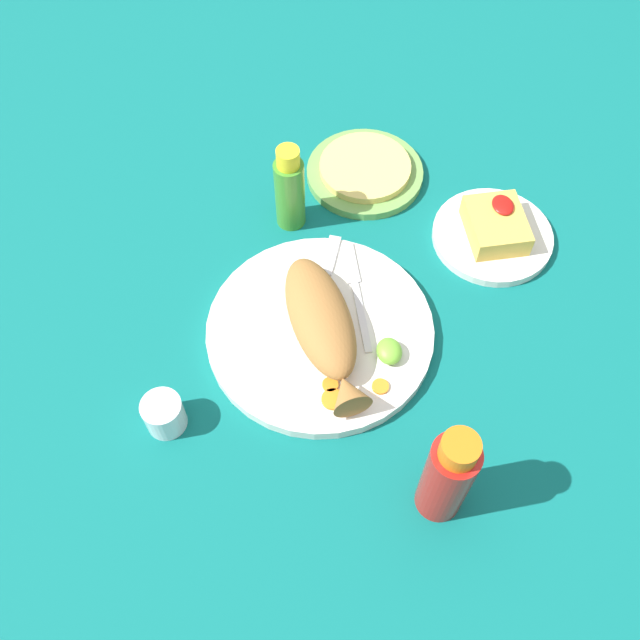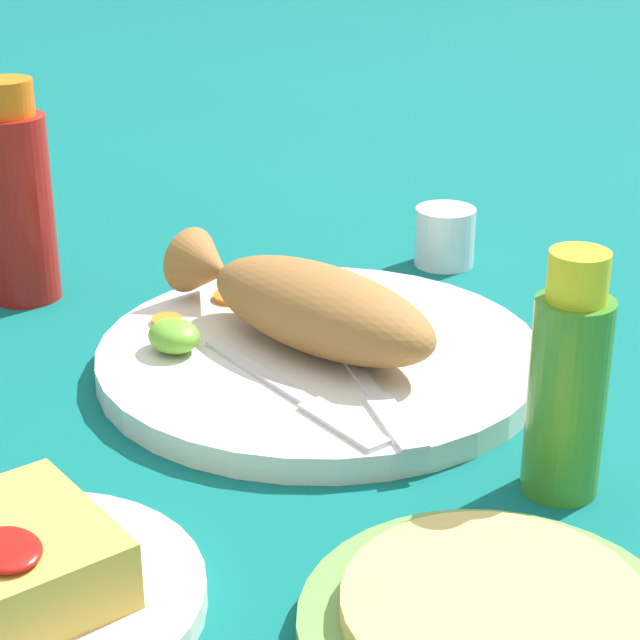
% 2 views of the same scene
% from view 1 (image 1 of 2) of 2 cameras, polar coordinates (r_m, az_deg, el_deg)
% --- Properties ---
extents(ground_plane, '(4.00, 4.00, 0.00)m').
position_cam_1_polar(ground_plane, '(0.99, 0.00, -1.17)').
color(ground_plane, '#0C605B').
extents(main_plate, '(0.31, 0.31, 0.02)m').
position_cam_1_polar(main_plate, '(0.98, 0.00, -0.90)').
color(main_plate, silver).
rests_on(main_plate, ground_plane).
extents(fried_fish, '(0.24, 0.11, 0.06)m').
position_cam_1_polar(fried_fish, '(0.94, 0.24, -0.38)').
color(fried_fish, '#996633').
rests_on(fried_fish, main_plate).
extents(fork_near, '(0.18, 0.08, 0.00)m').
position_cam_1_polar(fork_near, '(1.01, 0.31, 3.26)').
color(fork_near, silver).
rests_on(fork_near, main_plate).
extents(fork_far, '(0.19, 0.02, 0.00)m').
position_cam_1_polar(fork_far, '(1.01, 2.87, 2.57)').
color(fork_far, silver).
rests_on(fork_far, main_plate).
extents(carrot_slice_near, '(0.02, 0.02, 0.00)m').
position_cam_1_polar(carrot_slice_near, '(0.93, 1.10, -5.16)').
color(carrot_slice_near, orange).
rests_on(carrot_slice_near, main_plate).
extents(carrot_slice_mid, '(0.03, 0.03, 0.00)m').
position_cam_1_polar(carrot_slice_mid, '(0.92, 0.81, -6.39)').
color(carrot_slice_mid, orange).
rests_on(carrot_slice_mid, main_plate).
extents(carrot_slice_far, '(0.02, 0.02, 0.00)m').
position_cam_1_polar(carrot_slice_far, '(0.93, 4.85, -5.32)').
color(carrot_slice_far, orange).
rests_on(carrot_slice_far, main_plate).
extents(lime_wedge_main, '(0.04, 0.03, 0.02)m').
position_cam_1_polar(lime_wedge_main, '(0.94, 5.57, -2.49)').
color(lime_wedge_main, '#6BB233').
rests_on(lime_wedge_main, main_plate).
extents(hot_sauce_bottle_red, '(0.06, 0.06, 0.18)m').
position_cam_1_polar(hot_sauce_bottle_red, '(0.82, 10.17, -12.21)').
color(hot_sauce_bottle_red, '#B21914').
rests_on(hot_sauce_bottle_red, ground_plane).
extents(hot_sauce_bottle_green, '(0.04, 0.04, 0.15)m').
position_cam_1_polar(hot_sauce_bottle_green, '(1.06, -2.44, 10.35)').
color(hot_sauce_bottle_green, '#3D8428').
rests_on(hot_sauce_bottle_green, ground_plane).
extents(salt_cup, '(0.05, 0.05, 0.05)m').
position_cam_1_polar(salt_cup, '(0.93, -12.34, -7.45)').
color(salt_cup, silver).
rests_on(salt_cup, ground_plane).
extents(side_plate_fries, '(0.18, 0.18, 0.01)m').
position_cam_1_polar(side_plate_fries, '(1.11, 13.61, 6.54)').
color(side_plate_fries, silver).
rests_on(side_plate_fries, ground_plane).
extents(fries_pile, '(0.10, 0.08, 0.04)m').
position_cam_1_polar(fries_pile, '(1.09, 13.89, 7.41)').
color(fries_pile, gold).
rests_on(fries_pile, side_plate_fries).
extents(tortilla_plate, '(0.19, 0.19, 0.01)m').
position_cam_1_polar(tortilla_plate, '(1.16, 3.60, 11.66)').
color(tortilla_plate, '#6B9E4C').
rests_on(tortilla_plate, ground_plane).
extents(tortilla_stack, '(0.14, 0.14, 0.01)m').
position_cam_1_polar(tortilla_stack, '(1.15, 3.63, 12.11)').
color(tortilla_stack, '#E0C666').
rests_on(tortilla_stack, tortilla_plate).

